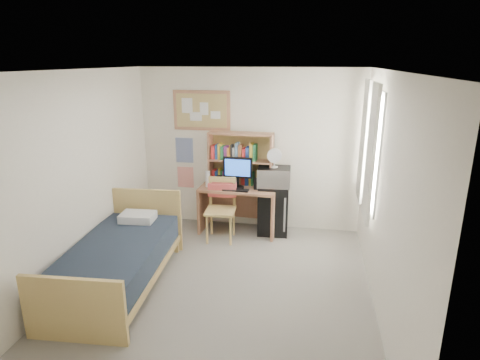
% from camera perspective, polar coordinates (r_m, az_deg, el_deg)
% --- Properties ---
extents(floor, '(3.60, 4.20, 0.02)m').
position_cam_1_polar(floor, '(5.11, -2.71, -15.41)').
color(floor, gray).
rests_on(floor, ground).
extents(ceiling, '(3.60, 4.20, 0.02)m').
position_cam_1_polar(ceiling, '(4.33, -3.19, 15.31)').
color(ceiling, white).
rests_on(ceiling, wall_back).
extents(wall_back, '(3.60, 0.04, 2.60)m').
position_cam_1_polar(wall_back, '(6.54, 1.33, 4.32)').
color(wall_back, white).
rests_on(wall_back, floor).
extents(wall_front, '(3.60, 0.04, 2.60)m').
position_cam_1_polar(wall_front, '(2.73, -13.51, -14.83)').
color(wall_front, white).
rests_on(wall_front, floor).
extents(wall_left, '(0.04, 4.20, 2.60)m').
position_cam_1_polar(wall_left, '(5.25, -22.41, -0.09)').
color(wall_left, white).
rests_on(wall_left, floor).
extents(wall_right, '(0.04, 4.20, 2.60)m').
position_cam_1_polar(wall_right, '(4.50, 19.99, -2.51)').
color(wall_right, white).
rests_on(wall_right, floor).
extents(window_unit, '(0.10, 1.40, 1.70)m').
position_cam_1_polar(window_unit, '(5.56, 17.92, 4.46)').
color(window_unit, white).
rests_on(window_unit, wall_right).
extents(curtain_left, '(0.04, 0.55, 1.70)m').
position_cam_1_polar(curtain_left, '(5.17, 18.11, 3.56)').
color(curtain_left, white).
rests_on(curtain_left, wall_right).
extents(curtain_right, '(0.04, 0.55, 1.70)m').
position_cam_1_polar(curtain_right, '(5.95, 17.19, 5.28)').
color(curtain_right, white).
rests_on(curtain_right, wall_right).
extents(bulletin_board, '(0.94, 0.03, 0.64)m').
position_cam_1_polar(bulletin_board, '(6.59, -5.47, 9.82)').
color(bulletin_board, tan).
rests_on(bulletin_board, wall_back).
extents(poster_wave, '(0.30, 0.01, 0.42)m').
position_cam_1_polar(poster_wave, '(6.80, -7.91, 4.22)').
color(poster_wave, navy).
rests_on(poster_wave, wall_back).
extents(poster_japan, '(0.28, 0.01, 0.36)m').
position_cam_1_polar(poster_japan, '(6.91, -7.75, 0.41)').
color(poster_japan, red).
rests_on(poster_japan, wall_back).
extents(desk, '(1.25, 0.66, 0.76)m').
position_cam_1_polar(desk, '(6.51, -0.20, -4.16)').
color(desk, '#AE7655').
rests_on(desk, floor).
extents(desk_chair, '(0.52, 0.52, 0.97)m').
position_cam_1_polar(desk_chair, '(6.18, -2.80, -4.32)').
color(desk_chair, '#D9B667').
rests_on(desk_chair, floor).
extents(mini_fridge, '(0.50, 0.50, 0.80)m').
position_cam_1_polar(mini_fridge, '(6.49, 4.75, -4.10)').
color(mini_fridge, black).
rests_on(mini_fridge, floor).
extents(bed, '(1.16, 2.12, 0.56)m').
position_cam_1_polar(bed, '(5.26, -16.97, -11.52)').
color(bed, '#19222E').
rests_on(bed, floor).
extents(hutch, '(1.04, 0.31, 0.85)m').
position_cam_1_polar(hutch, '(6.41, 0.10, 3.04)').
color(hutch, '#AE7655').
rests_on(hutch, desk).
extents(monitor, '(0.46, 0.06, 0.49)m').
position_cam_1_polar(monitor, '(6.26, -0.33, 1.00)').
color(monitor, black).
rests_on(monitor, desk).
extents(keyboard, '(0.41, 0.15, 0.02)m').
position_cam_1_polar(keyboard, '(6.20, -0.62, -1.42)').
color(keyboard, black).
rests_on(keyboard, desk).
extents(speaker_left, '(0.08, 0.08, 0.18)m').
position_cam_1_polar(speaker_left, '(6.38, -2.95, -0.15)').
color(speaker_left, black).
rests_on(speaker_left, desk).
extents(speaker_right, '(0.08, 0.08, 0.18)m').
position_cam_1_polar(speaker_right, '(6.25, 2.36, -0.53)').
color(speaker_right, black).
rests_on(speaker_right, desk).
extents(water_bottle, '(0.08, 0.08, 0.25)m').
position_cam_1_polar(water_bottle, '(6.38, -4.61, 0.15)').
color(water_bottle, white).
rests_on(water_bottle, desk).
extents(hoodie, '(0.45, 0.16, 0.21)m').
position_cam_1_polar(hoodie, '(6.27, -2.53, -1.38)').
color(hoodie, '#E15B55').
rests_on(hoodie, desk_chair).
extents(microwave, '(0.52, 0.41, 0.29)m').
position_cam_1_polar(microwave, '(6.30, 4.86, 0.51)').
color(microwave, '#B4B4B8').
rests_on(microwave, mini_fridge).
extents(desk_fan, '(0.23, 0.23, 0.28)m').
position_cam_1_polar(desk_fan, '(6.23, 4.92, 3.02)').
color(desk_fan, white).
rests_on(desk_fan, microwave).
extents(pillow, '(0.48, 0.35, 0.11)m').
position_cam_1_polar(pillow, '(5.74, -14.33, -5.11)').
color(pillow, white).
rests_on(pillow, bed).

